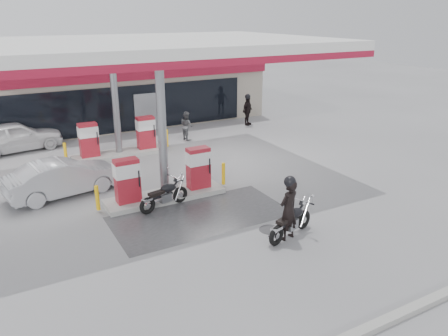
% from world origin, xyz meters
% --- Properties ---
extents(ground, '(90.00, 90.00, 0.00)m').
position_xyz_m(ground, '(0.00, 0.00, 0.00)').
color(ground, gray).
rests_on(ground, ground).
extents(wet_patch, '(6.00, 3.00, 0.00)m').
position_xyz_m(wet_patch, '(0.50, 0.00, 0.00)').
color(wet_patch, '#4C4C4F').
rests_on(wet_patch, ground).
extents(drain_cover, '(0.70, 0.70, 0.01)m').
position_xyz_m(drain_cover, '(2.00, -2.00, 0.00)').
color(drain_cover, '#38383A').
rests_on(drain_cover, ground).
extents(store_building, '(22.00, 8.22, 4.00)m').
position_xyz_m(store_building, '(0.01, 15.94, 2.01)').
color(store_building, '#B0A493').
rests_on(store_building, ground).
extents(canopy, '(16.00, 10.02, 5.51)m').
position_xyz_m(canopy, '(0.00, 5.00, 5.27)').
color(canopy, silver).
rests_on(canopy, ground).
extents(pump_island_near, '(5.14, 1.30, 1.78)m').
position_xyz_m(pump_island_near, '(0.00, 2.00, 0.71)').
color(pump_island_near, '#9E9E99').
rests_on(pump_island_near, ground).
extents(pump_island_far, '(5.14, 1.30, 1.78)m').
position_xyz_m(pump_island_far, '(0.00, 8.00, 0.71)').
color(pump_island_far, '#9E9E99').
rests_on(pump_island_far, ground).
extents(main_motorcycle, '(2.05, 0.95, 1.08)m').
position_xyz_m(main_motorcycle, '(2.33, -2.66, 0.48)').
color(main_motorcycle, black).
rests_on(main_motorcycle, ground).
extents(biker_main, '(0.80, 0.63, 1.94)m').
position_xyz_m(biker_main, '(2.14, -2.73, 0.97)').
color(biker_main, black).
rests_on(biker_main, ground).
extents(parked_motorcycle, '(2.02, 0.83, 1.05)m').
position_xyz_m(parked_motorcycle, '(-0.31, 1.21, 0.47)').
color(parked_motorcycle, black).
rests_on(parked_motorcycle, ground).
extents(sedan_white, '(4.69, 2.44, 1.52)m').
position_xyz_m(sedan_white, '(-4.34, 11.20, 0.76)').
color(sedan_white, silver).
rests_on(sedan_white, ground).
extents(attendant, '(0.67, 0.82, 1.56)m').
position_xyz_m(attendant, '(4.07, 9.00, 0.78)').
color(attendant, '#4E4F53').
rests_on(attendant, ground).
extents(hatchback_silver, '(4.41, 2.16, 1.39)m').
position_xyz_m(hatchback_silver, '(-3.21, 4.20, 0.69)').
color(hatchback_silver, '#A9ACB2').
rests_on(hatchback_silver, ground).
extents(parked_car_right, '(3.83, 1.90, 1.04)m').
position_xyz_m(parked_car_right, '(7.68, 14.00, 0.52)').
color(parked_car_right, black).
rests_on(parked_car_right, ground).
extents(biker_walking, '(1.14, 0.93, 1.82)m').
position_xyz_m(biker_walking, '(8.72, 10.20, 0.91)').
color(biker_walking, black).
rests_on(biker_walking, ground).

